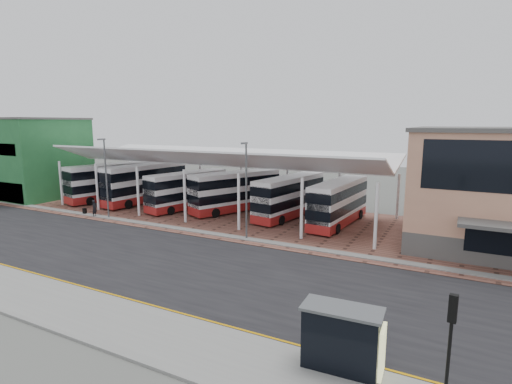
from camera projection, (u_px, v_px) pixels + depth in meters
ground at (180, 258)px, 28.65m from camera, size 140.00×140.00×0.00m
road at (171, 262)px, 27.77m from camera, size 120.00×14.00×0.02m
forecourt at (280, 222)px, 39.08m from camera, size 72.00×16.00×0.06m
sidewalk at (71, 308)px, 20.78m from camera, size 120.00×4.00×0.14m
north_kerb at (225, 236)px, 34.05m from camera, size 120.00×0.80×0.14m
yellow_line_near at (102, 295)px, 22.53m from camera, size 120.00×0.12×0.01m
yellow_line_far at (106, 293)px, 22.79m from camera, size 120.00×0.12×0.01m
canopy at (215, 159)px, 42.56m from camera, size 37.00×11.63×7.07m
shop_green at (45, 158)px, 51.04m from camera, size 6.40×10.20×10.22m
shop_cream at (15, 156)px, 54.00m from camera, size 6.40×10.20×10.22m
lamp_west at (106, 176)px, 39.76m from camera, size 0.16×0.90×8.07m
lamp_east at (246, 188)px, 32.46m from camera, size 0.16×0.90×8.07m
bus_0 at (111, 182)px, 49.65m from camera, size 5.13×11.20×4.50m
bus_1 at (145, 184)px, 48.03m from camera, size 3.80×11.45×4.63m
bus_2 at (187, 191)px, 44.59m from camera, size 4.61×10.21×4.10m
bus_3 at (235, 192)px, 43.24m from camera, size 6.52×10.50×4.31m
bus_4 at (289, 197)px, 40.53m from camera, size 3.92×10.39×4.18m
bus_5 at (339, 203)px, 37.65m from camera, size 3.07×10.20×4.14m
pedestrian at (95, 208)px, 40.90m from camera, size 0.55×0.71×1.74m
suitcase at (85, 211)px, 42.10m from camera, size 0.37×0.27×0.64m
bus_shelter at (347, 335)px, 15.04m from camera, size 3.20×1.60×2.50m
traffic_signal_west at (451, 333)px, 13.09m from camera, size 0.29×0.24×4.00m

